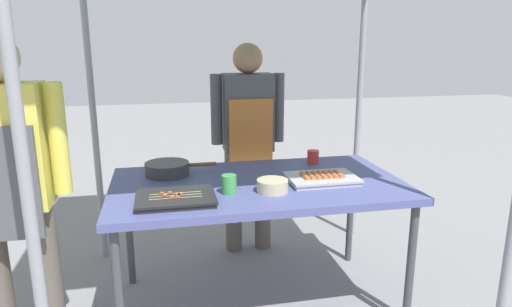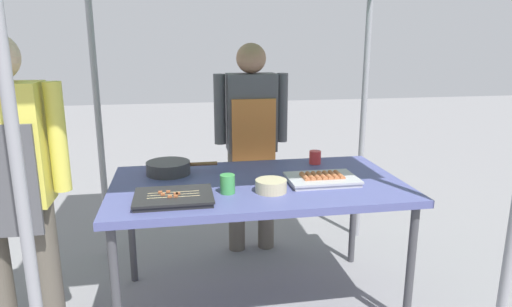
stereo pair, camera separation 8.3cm
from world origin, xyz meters
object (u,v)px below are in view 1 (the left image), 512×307
object	(u,v)px
condiment_bowl	(272,186)
vendor_woman	(248,133)
stall_table	(258,191)
cooking_wok	(168,168)
tray_meat_skewers	(176,198)
customer_nearby	(9,180)
drink_cup_by_wok	(229,184)
tray_grilled_sausages	(322,178)
drink_cup_near_edge	(313,157)

from	to	relation	value
condiment_bowl	vendor_woman	world-z (taller)	vendor_woman
stall_table	cooking_wok	size ratio (longest dim) A/B	3.86
tray_meat_skewers	cooking_wok	world-z (taller)	cooking_wok
cooking_wok	customer_nearby	size ratio (longest dim) A/B	0.27
stall_table	drink_cup_by_wok	bearing A→B (deg)	-139.30
tray_grilled_sausages	vendor_woman	distance (m)	0.84
cooking_wok	vendor_woman	xyz separation A→B (m)	(0.57, 0.48, 0.09)
tray_meat_skewers	drink_cup_near_edge	world-z (taller)	drink_cup_near_edge
tray_grilled_sausages	condiment_bowl	world-z (taller)	condiment_bowl
drink_cup_near_edge	tray_meat_skewers	bearing A→B (deg)	-148.77
stall_table	vendor_woman	distance (m)	0.75
condiment_bowl	drink_cup_by_wok	size ratio (longest dim) A/B	1.67
drink_cup_near_edge	condiment_bowl	bearing A→B (deg)	-128.46
tray_grilled_sausages	drink_cup_by_wok	world-z (taller)	drink_cup_by_wok
cooking_wok	drink_cup_near_edge	size ratio (longest dim) A/B	4.99
drink_cup_near_edge	vendor_woman	bearing A→B (deg)	129.63
stall_table	condiment_bowl	xyz separation A→B (m)	(0.04, -0.18, 0.08)
cooking_wok	customer_nearby	distance (m)	0.85
drink_cup_by_wok	customer_nearby	bearing A→B (deg)	-175.21
condiment_bowl	drink_cup_near_edge	size ratio (longest dim) A/B	1.96
tray_grilled_sausages	condiment_bowl	distance (m)	0.33
tray_meat_skewers	vendor_woman	bearing A→B (deg)	60.19
tray_meat_skewers	tray_grilled_sausages	bearing A→B (deg)	10.93
tray_meat_skewers	drink_cup_by_wok	distance (m)	0.28
tray_grilled_sausages	cooking_wok	xyz separation A→B (m)	(-0.83, 0.31, 0.02)
condiment_bowl	drink_cup_by_wok	xyz separation A→B (m)	(-0.22, 0.02, 0.02)
tray_meat_skewers	cooking_wok	size ratio (longest dim) A/B	0.92
cooking_wok	drink_cup_near_edge	world-z (taller)	drink_cup_near_edge
tray_grilled_sausages	vendor_woman	size ratio (longest dim) A/B	0.25
stall_table	cooking_wok	distance (m)	0.55
tray_meat_skewers	vendor_woman	size ratio (longest dim) A/B	0.26
cooking_wok	customer_nearby	world-z (taller)	customer_nearby
stall_table	drink_cup_near_edge	distance (m)	0.54
stall_table	vendor_woman	size ratio (longest dim) A/B	1.07
vendor_woman	cooking_wok	bearing A→B (deg)	40.01
condiment_bowl	customer_nearby	distance (m)	1.23
vendor_woman	drink_cup_near_edge	bearing A→B (deg)	129.63
tray_meat_skewers	drink_cup_near_edge	bearing A→B (deg)	31.23
stall_table	customer_nearby	xyz separation A→B (m)	(-1.18, -0.24, 0.22)
cooking_wok	condiment_bowl	distance (m)	0.67
tray_grilled_sausages	customer_nearby	distance (m)	1.54
cooking_wok	drink_cup_near_edge	bearing A→B (deg)	4.23
stall_table	tray_meat_skewers	bearing A→B (deg)	-153.76
tray_grilled_sausages	tray_meat_skewers	distance (m)	0.82
cooking_wok	tray_meat_skewers	bearing A→B (deg)	-86.62
drink_cup_near_edge	drink_cup_by_wok	xyz separation A→B (m)	(-0.61, -0.47, 0.01)
cooking_wok	condiment_bowl	bearing A→B (deg)	-38.79
tray_grilled_sausages	vendor_woman	world-z (taller)	vendor_woman
tray_grilled_sausages	vendor_woman	bearing A→B (deg)	108.34
tray_meat_skewers	customer_nearby	world-z (taller)	customer_nearby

